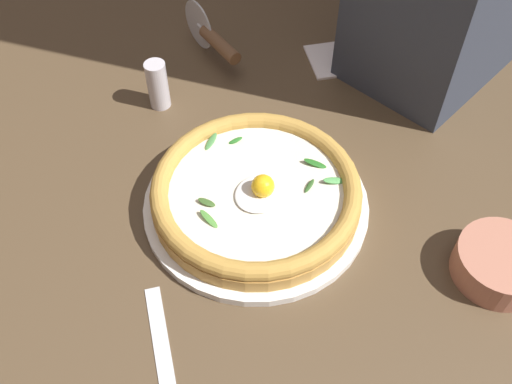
# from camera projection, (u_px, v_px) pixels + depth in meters

# --- Properties ---
(ground_plane) EXTENTS (2.40, 2.40, 0.03)m
(ground_plane) POSITION_uv_depth(u_px,v_px,m) (293.00, 210.00, 0.78)
(ground_plane) COLOR brown
(ground_plane) RESTS_ON ground
(pizza_plate) EXTENTS (0.30, 0.30, 0.01)m
(pizza_plate) POSITION_uv_depth(u_px,v_px,m) (256.00, 204.00, 0.76)
(pizza_plate) COLOR white
(pizza_plate) RESTS_ON ground
(pizza) EXTENTS (0.27, 0.27, 0.06)m
(pizza) POSITION_uv_depth(u_px,v_px,m) (256.00, 192.00, 0.74)
(pizza) COLOR #C79345
(pizza) RESTS_ON pizza_plate
(side_bowl) EXTENTS (0.11, 0.11, 0.04)m
(side_bowl) POSITION_uv_depth(u_px,v_px,m) (500.00, 264.00, 0.69)
(side_bowl) COLOR #B5725A
(side_bowl) RESTS_ON ground
(pizza_cutter) EXTENTS (0.06, 0.15, 0.08)m
(pizza_cutter) POSITION_uv_depth(u_px,v_px,m) (213.00, 38.00, 0.94)
(pizza_cutter) COLOR silver
(pizza_cutter) RESTS_ON ground
(drinking_glass) EXTENTS (0.08, 0.08, 0.12)m
(drinking_glass) POSITION_uv_depth(u_px,v_px,m) (444.00, 68.00, 0.87)
(drinking_glass) COLOR silver
(drinking_glass) RESTS_ON ground
(folded_napkin) EXTENTS (0.17, 0.16, 0.01)m
(folded_napkin) POSITION_uv_depth(u_px,v_px,m) (350.00, 56.00, 0.97)
(folded_napkin) COLOR white
(folded_napkin) RESTS_ON ground
(pepper_shaker) EXTENTS (0.03, 0.03, 0.08)m
(pepper_shaker) POSITION_uv_depth(u_px,v_px,m) (158.00, 85.00, 0.87)
(pepper_shaker) COLOR silver
(pepper_shaker) RESTS_ON ground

